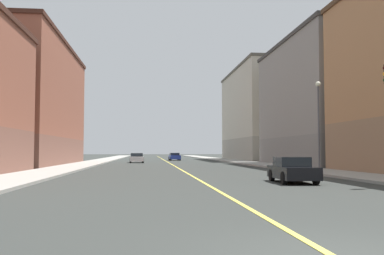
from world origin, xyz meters
name	(u,v)px	position (x,y,z in m)	size (l,w,h in m)	color
sidewalk_left	(247,163)	(10.27, 49.00, 0.07)	(3.77, 168.00, 0.15)	#9E9B93
sidewalk_right	(90,163)	(-10.27, 49.00, 0.07)	(3.77, 168.00, 0.15)	#9E9B93
lane_center_stripe	(170,163)	(0.00, 49.00, 0.01)	(0.16, 154.00, 0.01)	#E5D14C
building_left_mid	(326,103)	(17.21, 39.40, 7.06)	(10.40, 20.59, 14.11)	slate
building_left_far	(263,115)	(17.21, 65.85, 7.99)	(10.40, 25.32, 15.97)	#9D9688
building_right_midblock	(23,104)	(-17.21, 43.61, 7.01)	(10.40, 25.36, 13.99)	brown
street_lamp_left_near	(319,116)	(8.99, 22.01, 4.06)	(0.36, 0.36, 6.36)	#4C4C51
car_blue	(174,157)	(1.68, 66.06, 0.64)	(1.94, 4.22, 1.29)	#23389E
car_white	(137,158)	(-4.41, 52.53, 0.64)	(2.05, 4.02, 1.32)	white
car_black	(292,170)	(4.58, 15.00, 0.64)	(1.95, 4.03, 1.32)	black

